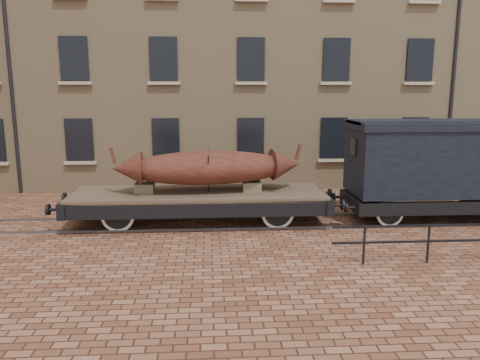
{
  "coord_description": "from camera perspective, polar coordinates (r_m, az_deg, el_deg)",
  "views": [
    {
      "loc": [
        -0.7,
        -14.39,
        4.18
      ],
      "look_at": [
        0.26,
        0.5,
        1.3
      ],
      "focal_mm": 35.0,
      "sensor_mm": 36.0,
      "label": 1
    }
  ],
  "objects": [
    {
      "name": "warehouse_cream",
      "position": [
        24.82,
        5.12,
        17.41
      ],
      "size": [
        40.0,
        10.19,
        14.0
      ],
      "color": "tan",
      "rests_on": "ground"
    },
    {
      "name": "rail_track",
      "position": [
        15.0,
        -0.89,
        -5.15
      ],
      "size": [
        30.0,
        1.52,
        0.06
      ],
      "color": "#59595E",
      "rests_on": "ground"
    },
    {
      "name": "goods_van",
      "position": [
        16.26,
        22.84,
        2.49
      ],
      "size": [
        6.28,
        2.29,
        3.25
      ],
      "color": "black",
      "rests_on": "ground"
    },
    {
      "name": "ground",
      "position": [
        15.0,
        -0.89,
        -5.26
      ],
      "size": [
        90.0,
        90.0,
        0.0
      ],
      "primitive_type": "plane",
      "color": "brown"
    },
    {
      "name": "iron_boat",
      "position": [
        14.59,
        -3.86,
        1.55
      ],
      "size": [
        5.96,
        2.08,
        1.45
      ],
      "color": "brown",
      "rests_on": "flatcar_wagon"
    },
    {
      "name": "flatcar_wagon",
      "position": [
        14.78,
        -5.04,
        -2.2
      ],
      "size": [
        8.86,
        2.4,
        1.34
      ],
      "color": "brown",
      "rests_on": "ground"
    }
  ]
}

